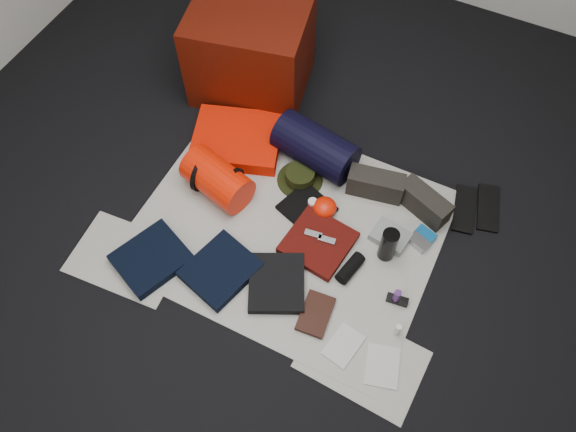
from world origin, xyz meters
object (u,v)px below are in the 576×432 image
at_px(sleeping_pad, 237,140).
at_px(stuff_sack, 217,179).
at_px(water_bottle, 388,245).
at_px(compact_camera, 418,242).
at_px(paperback_book, 316,314).
at_px(red_cabinet, 251,51).
at_px(navy_duffel, 315,147).

xyz_separation_m(sleeping_pad, stuff_sack, (0.07, -0.34, 0.07)).
relative_size(sleeping_pad, water_bottle, 2.30).
distance_m(water_bottle, compact_camera, 0.21).
distance_m(sleeping_pad, paperback_book, 1.18).
distance_m(water_bottle, paperback_book, 0.52).
height_order(sleeping_pad, water_bottle, water_bottle).
distance_m(red_cabinet, paperback_book, 1.65).
bearing_deg(water_bottle, paperback_book, -111.87).
bearing_deg(red_cabinet, navy_duffel, -43.85).
bearing_deg(paperback_book, sleeping_pad, 133.17).
distance_m(red_cabinet, sleeping_pad, 0.56).
bearing_deg(stuff_sack, navy_duffel, 47.50).
height_order(red_cabinet, compact_camera, red_cabinet).
relative_size(red_cabinet, compact_camera, 6.22).
height_order(sleeping_pad, compact_camera, sleeping_pad).
xyz_separation_m(stuff_sack, paperback_book, (0.82, -0.44, -0.10)).
bearing_deg(compact_camera, red_cabinet, 174.14).
relative_size(stuff_sack, paperback_book, 1.72).
xyz_separation_m(stuff_sack, water_bottle, (1.01, 0.04, -0.00)).
relative_size(red_cabinet, paperback_book, 3.06).
distance_m(sleeping_pad, compact_camera, 1.22).
xyz_separation_m(water_bottle, paperback_book, (-0.19, -0.48, -0.10)).
bearing_deg(red_cabinet, water_bottle, -44.78).
bearing_deg(red_cabinet, sleeping_pad, -84.60).
bearing_deg(compact_camera, stuff_sack, -151.78).
relative_size(red_cabinet, navy_duffel, 1.43).
relative_size(stuff_sack, compact_camera, 3.49).
height_order(red_cabinet, paperback_book, red_cabinet).
xyz_separation_m(stuff_sack, navy_duffel, (0.40, 0.44, 0.01)).
distance_m(red_cabinet, navy_duffel, 0.75).
distance_m(red_cabinet, stuff_sack, 0.87).
relative_size(red_cabinet, water_bottle, 3.07).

